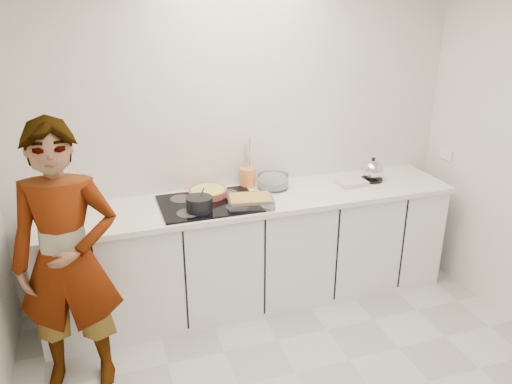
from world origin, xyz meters
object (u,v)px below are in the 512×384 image
object	(u,v)px
baking_dish	(250,200)
mixing_bowl	(273,182)
hob	(209,203)
saucepan	(199,204)
kettle	(372,171)
cook	(67,261)
tart_dish	(208,192)
utensil_crock	(248,177)

from	to	relation	value
baking_dish	mixing_bowl	bearing A→B (deg)	46.48
mixing_bowl	baking_dish	bearing A→B (deg)	-133.52
hob	saucepan	distance (m)	0.17
kettle	cook	distance (m)	2.47
hob	baking_dish	size ratio (longest dim) A/B	1.98
hob	saucepan	world-z (taller)	saucepan
hob	kettle	world-z (taller)	kettle
tart_dish	utensil_crock	xyz separation A→B (m)	(0.36, 0.12, 0.04)
hob	tart_dish	distance (m)	0.15
saucepan	mixing_bowl	distance (m)	0.73
hob	saucepan	size ratio (longest dim) A/B	3.26
saucepan	cook	distance (m)	0.97
kettle	utensil_crock	size ratio (longest dim) A/B	1.46
tart_dish	utensil_crock	world-z (taller)	utensil_crock
cook	kettle	bearing A→B (deg)	23.22
saucepan	utensil_crock	xyz separation A→B (m)	(0.48, 0.39, 0.01)
mixing_bowl	utensil_crock	xyz separation A→B (m)	(-0.18, 0.10, 0.02)
utensil_crock	cook	world-z (taller)	cook
tart_dish	mixing_bowl	bearing A→B (deg)	2.21
mixing_bowl	hob	bearing A→B (deg)	-163.55
baking_dish	utensil_crock	world-z (taller)	utensil_crock
mixing_bowl	utensil_crock	size ratio (longest dim) A/B	1.77
mixing_bowl	utensil_crock	bearing A→B (deg)	151.19
mixing_bowl	cook	world-z (taller)	cook
tart_dish	kettle	size ratio (longest dim) A/B	1.66
saucepan	utensil_crock	distance (m)	0.62
baking_dish	cook	distance (m)	1.32
kettle	tart_dish	bearing A→B (deg)	176.78
saucepan	kettle	bearing A→B (deg)	7.35
mixing_bowl	tart_dish	bearing A→B (deg)	-177.79
utensil_crock	cook	bearing A→B (deg)	-150.90
tart_dish	baking_dish	bearing A→B (deg)	-48.77
kettle	mixing_bowl	bearing A→B (deg)	173.33
tart_dish	baking_dish	size ratio (longest dim) A/B	1.04
kettle	cook	xyz separation A→B (m)	(-2.40, -0.57, -0.13)
saucepan	kettle	size ratio (longest dim) A/B	0.97
tart_dish	mixing_bowl	xyz separation A→B (m)	(0.54, 0.02, 0.01)
hob	utensil_crock	bearing A→B (deg)	34.62
mixing_bowl	kettle	world-z (taller)	kettle
baking_dish	tart_dish	bearing A→B (deg)	131.23
utensil_crock	baking_dish	bearing A→B (deg)	-105.12
cook	utensil_crock	bearing A→B (deg)	39.03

